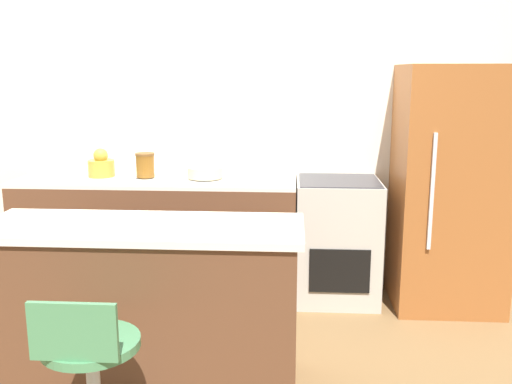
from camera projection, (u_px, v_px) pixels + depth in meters
ground_plane at (193, 310)px, 4.14m from camera, size 14.00×14.00×0.00m
wall_back at (203, 123)px, 4.49m from camera, size 8.00×0.06×2.60m
back_counter at (158, 237)px, 4.37m from camera, size 2.10×0.58×0.92m
kitchen_island at (145, 305)px, 3.10m from camera, size 1.71×0.60×0.91m
oven_range at (337, 240)px, 4.28m from camera, size 0.61×0.59×0.92m
refrigerator at (449, 188)px, 4.10m from camera, size 0.75×0.69×1.75m
stool_chair at (91, 377)px, 2.47m from camera, size 0.43×0.43×0.81m
kettle at (101, 166)px, 4.31m from camera, size 0.20×0.20×0.22m
mixing_bowl at (205, 172)px, 4.27m from camera, size 0.27×0.27×0.08m
canister_jar at (145, 165)px, 4.29m from camera, size 0.14×0.14×0.18m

